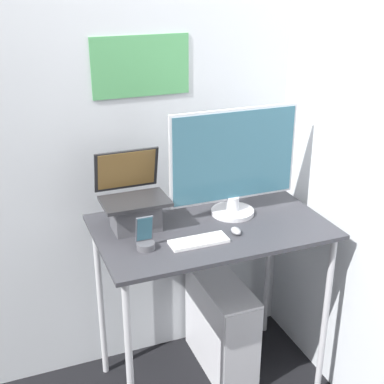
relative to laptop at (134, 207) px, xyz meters
name	(u,v)px	position (x,y,z in m)	size (l,w,h in m)	color
wall_back	(179,125)	(0.33, 0.31, 0.27)	(6.00, 0.06, 2.60)	silver
wall_side_right	(377,155)	(0.95, -0.43, 0.27)	(0.05, 6.00, 2.60)	silver
desk	(211,245)	(0.33, -0.10, -0.21)	(1.07, 0.66, 0.93)	#333338
laptop	(134,207)	(0.00, 0.00, 0.00)	(0.30, 0.26, 0.35)	#4C4C51
monitor	(234,164)	(0.48, -0.03, 0.15)	(0.64, 0.21, 0.52)	silver
keyboard	(199,241)	(0.22, -0.24, -0.09)	(0.26, 0.10, 0.02)	white
mouse	(236,231)	(0.40, -0.23, -0.09)	(0.04, 0.06, 0.03)	#99999E
cell_phone	(145,240)	(-0.01, -0.21, -0.06)	(0.08, 0.08, 0.15)	#4C4C51
computer_tower	(221,325)	(0.45, 0.00, -0.77)	(0.21, 0.52, 0.52)	silver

